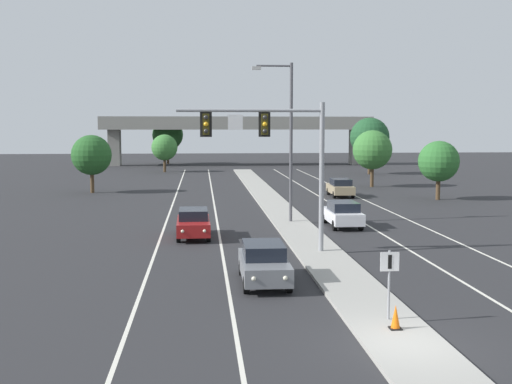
{
  "coord_description": "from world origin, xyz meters",
  "views": [
    {
      "loc": [
        -5.69,
        -17.26,
        6.22
      ],
      "look_at": [
        -3.2,
        12.13,
        3.2
      ],
      "focal_mm": 45.38,
      "sensor_mm": 36.0,
      "label": 1
    }
  ],
  "objects_px": {
    "traffic_cone_median_nose": "(396,317)",
    "tree_far_left_c": "(164,148)",
    "car_receding_tan": "(340,187)",
    "tree_far_right_c": "(439,161)",
    "car_oncoming_red": "(193,223)",
    "tree_far_right_b": "(370,137)",
    "car_oncoming_grey": "(264,263)",
    "median_sign_post": "(389,275)",
    "tree_far_right_a": "(372,150)",
    "overhead_signal_mast": "(276,145)",
    "car_receding_white": "(343,214)",
    "tree_far_left_b": "(168,135)",
    "tree_far_left_a": "(92,155)",
    "street_lamp_median": "(288,133)"
  },
  "relations": [
    {
      "from": "traffic_cone_median_nose",
      "to": "tree_far_left_c",
      "type": "xyz_separation_m",
      "value": [
        -10.7,
        69.46,
        2.8
      ]
    },
    {
      "from": "car_receding_tan",
      "to": "tree_far_right_c",
      "type": "relative_size",
      "value": 0.9
    },
    {
      "from": "car_oncoming_red",
      "to": "tree_far_right_b",
      "type": "height_order",
      "value": "tree_far_right_b"
    },
    {
      "from": "car_oncoming_grey",
      "to": "car_receding_tan",
      "type": "distance_m",
      "value": 32.37
    },
    {
      "from": "median_sign_post",
      "to": "tree_far_right_a",
      "type": "relative_size",
      "value": 0.38
    },
    {
      "from": "median_sign_post",
      "to": "tree_far_right_b",
      "type": "relative_size",
      "value": 0.3
    },
    {
      "from": "car_oncoming_red",
      "to": "overhead_signal_mast",
      "type": "bearing_deg",
      "value": -52.43
    },
    {
      "from": "median_sign_post",
      "to": "tree_far_left_c",
      "type": "height_order",
      "value": "tree_far_left_c"
    },
    {
      "from": "car_oncoming_red",
      "to": "car_receding_white",
      "type": "xyz_separation_m",
      "value": [
        9.16,
        3.04,
        0.0
      ]
    },
    {
      "from": "car_receding_tan",
      "to": "tree_far_right_b",
      "type": "relative_size",
      "value": 0.62
    },
    {
      "from": "car_receding_white",
      "to": "car_receding_tan",
      "type": "height_order",
      "value": "same"
    },
    {
      "from": "tree_far_left_b",
      "to": "tree_far_left_a",
      "type": "bearing_deg",
      "value": -95.85
    },
    {
      "from": "tree_far_left_a",
      "to": "car_oncoming_red",
      "type": "bearing_deg",
      "value": -68.9
    },
    {
      "from": "overhead_signal_mast",
      "to": "tree_far_right_a",
      "type": "relative_size",
      "value": 1.24
    },
    {
      "from": "overhead_signal_mast",
      "to": "tree_far_left_b",
      "type": "height_order",
      "value": "overhead_signal_mast"
    },
    {
      "from": "tree_far_right_c",
      "to": "traffic_cone_median_nose",
      "type": "bearing_deg",
      "value": -112.39
    },
    {
      "from": "street_lamp_median",
      "to": "tree_far_right_c",
      "type": "distance_m",
      "value": 19.13
    },
    {
      "from": "median_sign_post",
      "to": "tree_far_left_c",
      "type": "distance_m",
      "value": 69.35
    },
    {
      "from": "traffic_cone_median_nose",
      "to": "tree_far_right_c",
      "type": "bearing_deg",
      "value": 67.61
    },
    {
      "from": "median_sign_post",
      "to": "tree_far_right_a",
      "type": "height_order",
      "value": "tree_far_right_a"
    },
    {
      "from": "car_oncoming_grey",
      "to": "car_receding_tan",
      "type": "xyz_separation_m",
      "value": [
        9.79,
        30.85,
        0.0
      ]
    },
    {
      "from": "traffic_cone_median_nose",
      "to": "tree_far_right_b",
      "type": "height_order",
      "value": "tree_far_right_b"
    },
    {
      "from": "overhead_signal_mast",
      "to": "tree_far_right_a",
      "type": "xyz_separation_m",
      "value": [
        13.83,
        33.9,
        -1.55
      ]
    },
    {
      "from": "street_lamp_median",
      "to": "tree_far_left_c",
      "type": "xyz_separation_m",
      "value": [
        -10.38,
        47.32,
        -2.48
      ]
    },
    {
      "from": "tree_far_left_a",
      "to": "tree_far_right_c",
      "type": "bearing_deg",
      "value": -15.26
    },
    {
      "from": "car_receding_tan",
      "to": "tree_far_right_c",
      "type": "height_order",
      "value": "tree_far_right_c"
    },
    {
      "from": "car_oncoming_red",
      "to": "median_sign_post",
      "type": "bearing_deg",
      "value": -69.08
    },
    {
      "from": "tree_far_left_a",
      "to": "median_sign_post",
      "type": "bearing_deg",
      "value": -68.97
    },
    {
      "from": "tree_far_left_b",
      "to": "tree_far_right_b",
      "type": "height_order",
      "value": "tree_far_right_b"
    },
    {
      "from": "tree_far_left_c",
      "to": "tree_far_right_c",
      "type": "relative_size",
      "value": 1.02
    },
    {
      "from": "car_oncoming_red",
      "to": "traffic_cone_median_nose",
      "type": "relative_size",
      "value": 6.07
    },
    {
      "from": "overhead_signal_mast",
      "to": "tree_far_left_a",
      "type": "xyz_separation_m",
      "value": [
        -13.7,
        30.32,
        -1.81
      ]
    },
    {
      "from": "car_receding_white",
      "to": "tree_far_right_b",
      "type": "bearing_deg",
      "value": 73.2
    },
    {
      "from": "overhead_signal_mast",
      "to": "tree_far_right_a",
      "type": "bearing_deg",
      "value": 67.8
    },
    {
      "from": "overhead_signal_mast",
      "to": "median_sign_post",
      "type": "height_order",
      "value": "overhead_signal_mast"
    },
    {
      "from": "tree_far_right_a",
      "to": "tree_far_left_b",
      "type": "bearing_deg",
      "value": 118.34
    },
    {
      "from": "overhead_signal_mast",
      "to": "car_receding_white",
      "type": "distance_m",
      "value": 10.72
    },
    {
      "from": "car_oncoming_grey",
      "to": "tree_far_right_b",
      "type": "distance_m",
      "value": 59.95
    },
    {
      "from": "tree_far_right_c",
      "to": "tree_far_left_a",
      "type": "relative_size",
      "value": 0.92
    },
    {
      "from": "tree_far_right_c",
      "to": "car_oncoming_red",
      "type": "bearing_deg",
      "value": -140.39
    },
    {
      "from": "overhead_signal_mast",
      "to": "car_receding_tan",
      "type": "xyz_separation_m",
      "value": [
        8.68,
        25.21,
        -4.5
      ]
    },
    {
      "from": "street_lamp_median",
      "to": "tree_far_left_a",
      "type": "xyz_separation_m",
      "value": [
        -15.6,
        20.44,
        -2.28
      ]
    },
    {
      "from": "traffic_cone_median_nose",
      "to": "tree_far_right_b",
      "type": "distance_m",
      "value": 65.38
    },
    {
      "from": "street_lamp_median",
      "to": "car_receding_white",
      "type": "height_order",
      "value": "street_lamp_median"
    },
    {
      "from": "tree_far_right_a",
      "to": "tree_far_right_c",
      "type": "height_order",
      "value": "tree_far_right_a"
    },
    {
      "from": "median_sign_post",
      "to": "tree_far_left_b",
      "type": "xyz_separation_m",
      "value": [
        -11.29,
        87.53,
        3.17
      ]
    },
    {
      "from": "tree_far_left_b",
      "to": "tree_far_right_a",
      "type": "xyz_separation_m",
      "value": [
        22.83,
        -42.34,
        -0.98
      ]
    },
    {
      "from": "car_receding_tan",
      "to": "tree_far_left_b",
      "type": "relative_size",
      "value": 0.62
    },
    {
      "from": "street_lamp_median",
      "to": "median_sign_post",
      "type": "bearing_deg",
      "value": -88.92
    },
    {
      "from": "traffic_cone_median_nose",
      "to": "tree_far_right_b",
      "type": "bearing_deg",
      "value": 75.95
    }
  ]
}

